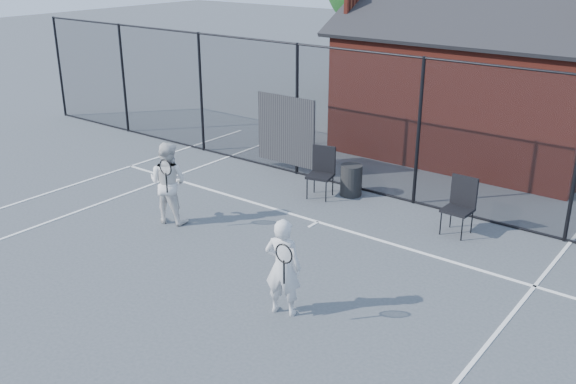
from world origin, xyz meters
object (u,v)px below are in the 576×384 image
Objects in this scene: player_back at (168,182)px; chair_right at (458,208)px; clubhouse at (474,90)px; player_front at (283,267)px; waste_bin at (351,180)px; chair_left at (320,174)px.

player_back is 5.38m from chair_right.
player_front is at bearing -83.93° from clubhouse.
player_back is 3.88m from waste_bin.
waste_bin is at bearing 33.69° from chair_left.
clubhouse is 6.21× the size of chair_left.
player_back is 2.36× the size of waste_bin.
waste_bin is at bearing 170.82° from chair_right.
player_back reaches higher than chair_left.
chair_right is (4.60, 2.77, -0.27)m from player_back.
player_back is 3.20m from chair_left.
player_back is (-3.75, 1.30, 0.05)m from player_front.
chair_right is at bearing -14.18° from chair_left.
player_front is at bearing -69.35° from waste_bin.
player_front is 3.96m from player_back.
chair_left is at bearing 118.12° from player_front.
clubhouse reaches higher than chair_right.
player_back is at bearing -109.99° from clubhouse.
clubhouse is at bearing 112.09° from chair_right.
player_front reaches higher than waste_bin.
player_back is at bearing -147.15° from chair_right.
player_front is 4.90m from waste_bin.
chair_left is (-1.22, -4.90, -1.08)m from clubhouse.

